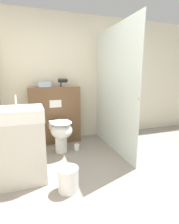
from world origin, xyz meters
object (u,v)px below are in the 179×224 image
at_px(hair_drier, 63,81).
at_px(sink_vanity, 19,145).
at_px(toilet, 61,132).
at_px(waste_bin, 68,179).

bearing_deg(hair_drier, sink_vanity, -125.18).
relative_size(toilet, hair_drier, 2.91).
bearing_deg(hair_drier, toilet, -106.73).
distance_m(toilet, sink_vanity, 0.90).
distance_m(toilet, waste_bin, 1.08).
bearing_deg(waste_bin, sink_vanity, 141.34).
xyz_separation_m(sink_vanity, hair_drier, (0.78, 1.11, 0.75)).
relative_size(toilet, sink_vanity, 0.52).
bearing_deg(toilet, sink_vanity, -135.62).
relative_size(toilet, waste_bin, 2.00).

